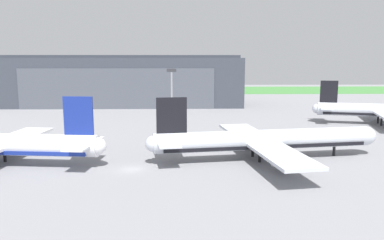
% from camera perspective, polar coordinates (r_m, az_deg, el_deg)
% --- Properties ---
extents(ground_plane, '(440.00, 440.00, 0.00)m').
position_cam_1_polar(ground_plane, '(69.15, -9.00, -7.36)').
color(ground_plane, gray).
extents(grass_field_strip, '(440.00, 56.00, 0.08)m').
position_cam_1_polar(grass_field_strip, '(239.00, -3.55, 4.50)').
color(grass_field_strip, '#468740').
rests_on(grass_field_strip, ground_plane).
extents(maintenance_hangar, '(100.10, 31.93, 21.06)m').
position_cam_1_polar(maintenance_hangar, '(166.35, -10.35, 5.78)').
color(maintenance_hangar, '#383D47').
rests_on(maintenance_hangar, ground_plane).
extents(airliner_near_right, '(46.61, 39.46, 12.53)m').
position_cam_1_polar(airliner_near_right, '(75.67, 10.84, -3.03)').
color(airliner_near_right, silver).
rests_on(airliner_near_right, ground_plane).
extents(apron_light_mast, '(2.40, 0.50, 17.09)m').
position_cam_1_polar(apron_light_mast, '(95.94, -3.06, 3.55)').
color(apron_light_mast, '#99999E').
rests_on(apron_light_mast, ground_plane).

